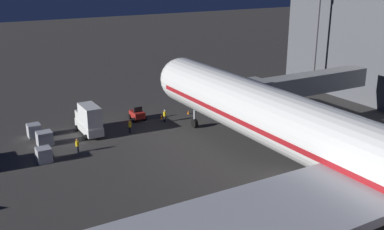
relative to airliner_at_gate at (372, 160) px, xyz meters
The scene contains 14 objects.
ground_plane 11.29m from the airliner_at_gate, 90.00° to the right, with size 320.00×320.00×0.00m, color #383533.
airliner_at_gate is the anchor object (origin of this frame).
jet_bridge 23.55m from the airliner_at_gate, 117.86° to the right, with size 20.30×3.40×7.40m.
apron_floodlight_mast 41.32m from the airliner_at_gate, 128.33° to the right, with size 2.90×0.50×16.77m.
ops_van 35.05m from the airliner_at_gate, 68.27° to the right, with size 2.36×5.77×3.95m.
pushback_tug 35.36m from the airliner_at_gate, 81.25° to the right, with size 1.86×2.34×1.95m.
baggage_container_near_belt 33.49m from the airliner_at_gate, 52.86° to the right, with size 1.53×1.60×1.62m, color #B7BABF.
baggage_container_mid_row 36.94m from the airliner_at_gate, 59.18° to the right, with size 1.78×1.60×1.67m, color #B7BABF.
baggage_container_spare 40.20m from the airliner_at_gate, 61.16° to the right, with size 1.58×1.61×1.67m, color #B7BABF.
ground_crew_near_nose_gear 31.58m from the airliner_at_gate, 74.55° to the right, with size 0.40×0.40×1.79m.
ground_crew_by_belt_loader 32.29m from the airliner_at_gate, 85.69° to the right, with size 0.40×0.40×1.77m.
ground_crew_under_port_wing 31.87m from the airliner_at_gate, 59.37° to the right, with size 0.40×0.40×1.70m.
traffic_cone_nose_port 33.84m from the airliner_at_gate, 93.78° to the right, with size 0.36×0.36×0.55m, color orange.
traffic_cone_nose_starboard 33.84m from the airliner_at_gate, 86.22° to the right, with size 0.36×0.36×0.55m, color orange.
Camera 1 is at (29.08, 31.38, 20.41)m, focal length 42.69 mm.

